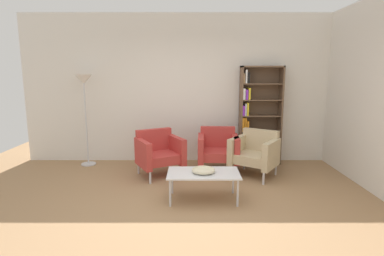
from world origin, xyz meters
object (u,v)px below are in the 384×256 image
Objects in this scene: coffee_table_low at (204,175)px; decorative_bowl at (204,170)px; armchair_near_window at (256,152)px; floor_lamp_torchiere at (85,90)px; armchair_corner_red at (219,149)px; bookshelf_tall at (257,116)px; armchair_by_bookshelf at (160,152)px.

decorative_bowl is at bearing 45.00° from coffee_table_low.
armchair_near_window is 3.35m from floor_lamp_torchiere.
coffee_table_low is at bearing -101.18° from armchair_corner_red.
bookshelf_tall reaches higher than armchair_corner_red.
armchair_near_window is (0.62, -0.26, 0.00)m from armchair_corner_red.
armchair_by_bookshelf and armchair_corner_red have the same top height.
armchair_near_window is at bearing -29.28° from armchair_by_bookshelf.
floor_lamp_torchiere is (-3.28, -0.16, 0.51)m from bookshelf_tall.
armchair_by_bookshelf is (-0.74, 1.08, 0.05)m from coffee_table_low.
decorative_bowl is at bearing -37.72° from floor_lamp_torchiere.
armchair_by_bookshelf reaches higher than coffee_table_low.
decorative_bowl reaches higher than coffee_table_low.
armchair_near_window is 0.54× the size of floor_lamp_torchiere.
armchair_corner_red is at bearing -168.95° from armchair_near_window.
coffee_table_low is at bearing -37.72° from floor_lamp_torchiere.
floor_lamp_torchiere is at bearing 173.69° from armchair_corner_red.
armchair_by_bookshelf is 0.53× the size of floor_lamp_torchiere.
bookshelf_tall is at bearing 112.37° from armchair_near_window.
decorative_bowl is 0.18× the size of floor_lamp_torchiere.
armchair_corner_red is 2.73m from floor_lamp_torchiere.
armchair_by_bookshelf is at bearing -147.04° from armchair_near_window.
coffee_table_low is 1.08× the size of armchair_by_bookshelf.
floor_lamp_torchiere is (-2.50, 0.37, 1.03)m from armchair_corner_red.
floor_lamp_torchiere reaches higher than armchair_corner_red.
bookshelf_tall is 2.21m from decorative_bowl.
armchair_near_window is (0.94, 1.05, 0.05)m from coffee_table_low.
armchair_corner_red is (0.31, 1.32, 0.05)m from coffee_table_low.
bookshelf_tall is 1.90× the size of coffee_table_low.
coffee_table_low is 3.12× the size of decorative_bowl.
armchair_by_bookshelf and armchair_near_window have the same top height.
bookshelf_tall is 2.44× the size of armchair_corner_red.
floor_lamp_torchiere reaches higher than armchair_near_window.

